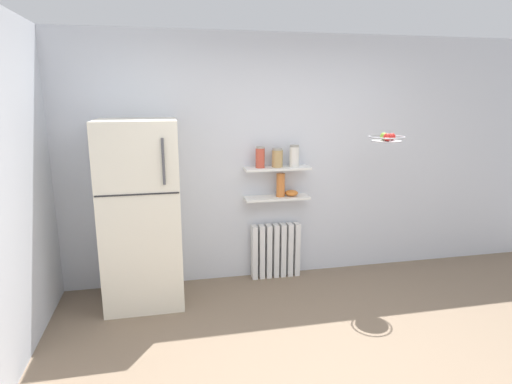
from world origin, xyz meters
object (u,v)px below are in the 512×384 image
at_px(vase, 281,185).
at_px(hanging_fruit_basket, 387,138).
at_px(radiator, 276,251).
at_px(refrigerator, 141,213).
at_px(storage_jar_2, 294,156).
at_px(storage_jar_1, 277,158).
at_px(shelf_bowl, 291,193).
at_px(storage_jar_0, 260,157).

distance_m(vase, hanging_fruit_basket, 1.17).
bearing_deg(hanging_fruit_basket, radiator, 152.64).
height_order(refrigerator, storage_jar_2, refrigerator).
xyz_separation_m(radiator, storage_jar_1, (-0.00, -0.03, 1.04)).
distance_m(refrigerator, shelf_bowl, 1.57).
height_order(refrigerator, storage_jar_0, refrigerator).
bearing_deg(storage_jar_2, storage_jar_1, 180.00).
bearing_deg(radiator, storage_jar_1, -90.00).
bearing_deg(shelf_bowl, hanging_fruit_basket, -30.25).
bearing_deg(vase, shelf_bowl, 0.00).
bearing_deg(storage_jar_0, storage_jar_2, 0.00).
bearing_deg(storage_jar_1, storage_jar_2, 0.00).
distance_m(storage_jar_1, storage_jar_2, 0.18).
xyz_separation_m(radiator, vase, (0.04, -0.03, 0.75)).
bearing_deg(radiator, hanging_fruit_basket, -27.36).
bearing_deg(radiator, vase, -37.02).
height_order(vase, hanging_fruit_basket, hanging_fruit_basket).
xyz_separation_m(storage_jar_2, hanging_fruit_basket, (0.79, -0.47, 0.22)).
relative_size(shelf_bowl, hanging_fruit_basket, 0.40).
bearing_deg(vase, hanging_fruit_basket, -26.90).
bearing_deg(storage_jar_2, shelf_bowl, -180.00).
height_order(storage_jar_1, storage_jar_2, storage_jar_2).
bearing_deg(storage_jar_2, storage_jar_0, -180.00).
xyz_separation_m(storage_jar_0, vase, (0.22, 0.00, -0.30)).
xyz_separation_m(radiator, storage_jar_2, (0.18, -0.03, 1.05)).
relative_size(refrigerator, shelf_bowl, 12.43).
bearing_deg(refrigerator, storage_jar_0, 11.04).
height_order(refrigerator, shelf_bowl, refrigerator).
bearing_deg(shelf_bowl, radiator, 169.46).
bearing_deg(radiator, shelf_bowl, -10.54).
relative_size(refrigerator, vase, 7.05).
relative_size(vase, hanging_fruit_basket, 0.71).
bearing_deg(storage_jar_1, vase, -0.00).
bearing_deg(storage_jar_0, vase, 0.00).
bearing_deg(storage_jar_1, hanging_fruit_basket, -25.95).
bearing_deg(refrigerator, vase, 9.35).
xyz_separation_m(storage_jar_0, storage_jar_1, (0.18, 0.00, -0.01)).
xyz_separation_m(storage_jar_0, storage_jar_2, (0.37, 0.00, 0.00)).
bearing_deg(storage_jar_0, shelf_bowl, 0.00).
relative_size(storage_jar_0, hanging_fruit_basket, 0.63).
bearing_deg(refrigerator, storage_jar_2, 8.51).
height_order(storage_jar_0, storage_jar_2, storage_jar_2).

